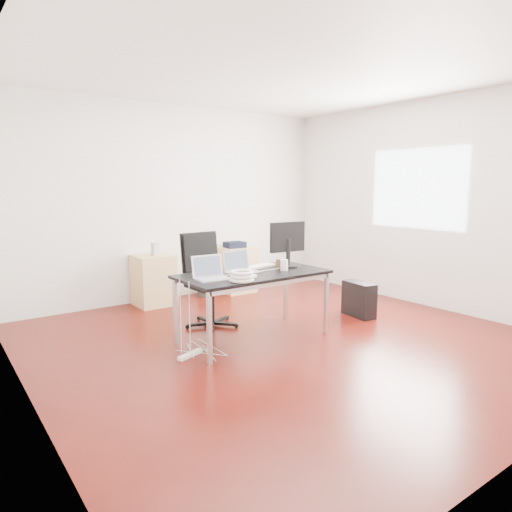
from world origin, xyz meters
TOP-DOWN VIEW (x-y plane):
  - room_shell at (0.04, 0.00)m, footprint 5.00×5.00m
  - desk at (-0.26, 0.25)m, footprint 1.60×0.80m
  - office_chair at (-0.39, 0.99)m, footprint 0.51×0.52m
  - filing_cabinet_left at (-0.54, 2.23)m, footprint 0.50×0.50m
  - filing_cabinet_right at (0.83, 2.23)m, footprint 0.50×0.50m
  - pc_tower at (1.34, 0.16)m, footprint 0.25×0.47m
  - wastebasket at (0.29, 2.24)m, footprint 0.27×0.27m
  - power_strip at (-1.06, 0.19)m, footprint 0.30×0.16m
  - laptop_left at (-0.79, 0.22)m, footprint 0.35×0.28m
  - laptop_right at (-0.36, 0.33)m, footprint 0.35×0.28m
  - monitor at (0.29, 0.34)m, footprint 0.45×0.26m
  - keyboard at (-0.03, 0.47)m, footprint 0.46×0.21m
  - cup_white at (0.10, 0.16)m, footprint 0.09×0.09m
  - cup_brown at (0.14, 0.29)m, footprint 0.08×0.08m
  - cable_coil at (-0.60, -0.05)m, footprint 0.24×0.24m
  - power_adapter at (-0.41, 0.05)m, footprint 0.08×0.08m
  - speaker at (-0.53, 2.16)m, footprint 0.10×0.09m
  - navy_garment at (0.81, 2.22)m, footprint 0.32×0.27m

SIDE VIEW (x-z plane):
  - power_strip at x=-1.06m, z-range 0.00..0.04m
  - wastebasket at x=0.29m, z-range 0.00..0.28m
  - pc_tower at x=1.34m, z-range 0.00..0.44m
  - filing_cabinet_left at x=-0.54m, z-range 0.00..0.70m
  - filing_cabinet_right at x=0.83m, z-range 0.00..0.70m
  - office_chair at x=-0.39m, z-range 0.06..1.15m
  - desk at x=-0.26m, z-range 0.31..1.04m
  - keyboard at x=-0.03m, z-range 0.73..0.75m
  - power_adapter at x=-0.41m, z-range 0.73..0.76m
  - navy_garment at x=0.81m, z-range 0.70..0.79m
  - cup_brown at x=0.14m, z-range 0.73..0.83m
  - cable_coil at x=-0.60m, z-range 0.73..0.84m
  - laptop_left at x=-0.79m, z-range 0.67..0.90m
  - laptop_right at x=-0.36m, z-range 0.67..0.90m
  - speaker at x=-0.53m, z-range 0.70..0.88m
  - cup_white at x=0.10m, z-range 0.73..0.85m
  - monitor at x=0.29m, z-range 0.76..1.27m
  - room_shell at x=0.04m, z-range -1.10..3.90m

